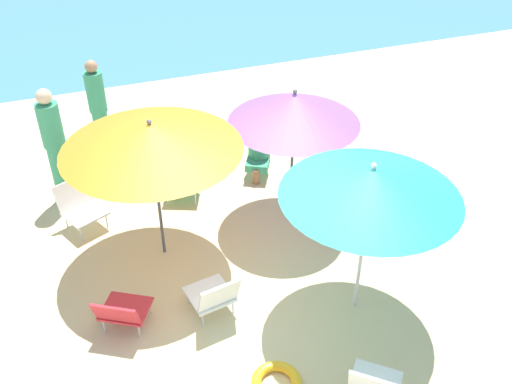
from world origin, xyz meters
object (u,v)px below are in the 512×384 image
(umbrella_teal, at_px, (372,182))
(person_b, at_px, (55,146))
(person_d, at_px, (259,148))
(beach_chair_d, at_px, (79,205))
(umbrella_orange, at_px, (151,137))
(beach_chair_b, at_px, (183,176))
(person_c, at_px, (99,112))
(person_a, at_px, (388,190))
(umbrella_purple, at_px, (294,108))
(beach_chair_c, at_px, (214,295))
(beach_chair_a, at_px, (122,311))
(swim_ring, at_px, (276,383))
(beach_chair_e, at_px, (375,384))

(umbrella_teal, xyz_separation_m, person_b, (-3.07, 3.41, -0.87))
(person_d, bearing_deg, beach_chair_d, -53.19)
(umbrella_orange, xyz_separation_m, beach_chair_b, (0.57, 1.20, -1.44))
(person_c, bearing_deg, person_a, -6.59)
(beach_chair_d, xyz_separation_m, person_a, (4.10, -1.30, 0.14))
(umbrella_purple, height_order, beach_chair_d, umbrella_purple)
(person_b, bearing_deg, beach_chair_c, 33.47)
(person_a, height_order, person_c, person_c)
(beach_chair_b, bearing_deg, person_b, -84.29)
(beach_chair_b, relative_size, beach_chair_c, 1.00)
(beach_chair_d, bearing_deg, beach_chair_a, -18.85)
(umbrella_orange, bearing_deg, umbrella_teal, -41.57)
(umbrella_orange, xyz_separation_m, person_d, (1.85, 1.37, -1.31))
(umbrella_orange, xyz_separation_m, swim_ring, (0.64, -2.48, -1.72))
(umbrella_teal, bearing_deg, beach_chair_e, -110.77)
(beach_chair_a, xyz_separation_m, person_a, (3.86, 0.83, 0.20))
(swim_ring, bearing_deg, person_a, 40.59)
(beach_chair_b, relative_size, swim_ring, 1.27)
(swim_ring, bearing_deg, person_c, 101.60)
(person_a, xyz_separation_m, person_c, (-3.54, 2.90, 0.41))
(umbrella_purple, distance_m, beach_chair_e, 3.55)
(beach_chair_d, distance_m, beach_chair_e, 4.65)
(beach_chair_e, xyz_separation_m, person_c, (-1.86, 5.58, 0.57))
(umbrella_purple, relative_size, beach_chair_d, 2.65)
(umbrella_teal, bearing_deg, beach_chair_a, 168.13)
(umbrella_orange, height_order, person_d, umbrella_orange)
(person_a, bearing_deg, person_b, 135.10)
(beach_chair_b, height_order, person_b, person_b)
(person_c, bearing_deg, swim_ring, -45.60)
(umbrella_teal, bearing_deg, umbrella_purple, 90.83)
(beach_chair_a, height_order, person_b, person_b)
(person_a, relative_size, swim_ring, 1.84)
(beach_chair_d, xyz_separation_m, person_b, (-0.16, 0.72, 0.58))
(beach_chair_d, relative_size, person_a, 0.76)
(beach_chair_c, bearing_deg, person_b, 15.84)
(umbrella_purple, relative_size, beach_chair_e, 2.81)
(umbrella_orange, height_order, umbrella_purple, umbrella_orange)
(umbrella_purple, bearing_deg, person_d, 93.60)
(beach_chair_b, distance_m, beach_chair_e, 4.30)
(umbrella_orange, distance_m, beach_chair_d, 1.97)
(beach_chair_b, bearing_deg, umbrella_teal, 47.02)
(beach_chair_b, relative_size, person_d, 0.73)
(beach_chair_d, relative_size, person_d, 0.80)
(person_a, xyz_separation_m, person_b, (-4.26, 2.02, 0.43))
(person_c, height_order, swim_ring, person_c)
(umbrella_purple, bearing_deg, umbrella_orange, -172.85)
(umbrella_orange, relative_size, person_a, 2.23)
(beach_chair_a, distance_m, beach_chair_b, 2.69)
(swim_ring, bearing_deg, beach_chair_a, 135.87)
(beach_chair_d, bearing_deg, swim_ring, -0.41)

